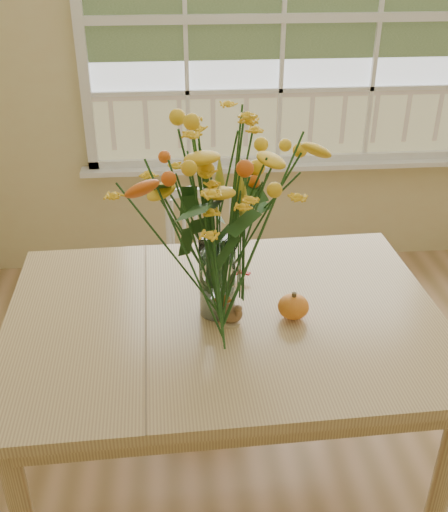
{
  "coord_description": "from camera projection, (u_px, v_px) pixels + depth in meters",
  "views": [
    {
      "loc": [
        -0.64,
        -1.3,
        2.01
      ],
      "look_at": [
        -0.49,
        0.44,
        1.03
      ],
      "focal_mm": 42.0,
      "sensor_mm": 36.0,
      "label": 1
    }
  ],
  "objects": [
    {
      "name": "wall_back",
      "position": [
        281.0,
        54.0,
        3.46
      ],
      "size": [
        4.0,
        0.02,
        2.7
      ],
      "primitive_type": "cube",
      "color": "beige",
      "rests_on": "floor"
    },
    {
      "name": "window",
      "position": [
        284.0,
        22.0,
        3.34
      ],
      "size": [
        2.42,
        0.12,
        1.74
      ],
      "color": "silver",
      "rests_on": "wall_back"
    },
    {
      "name": "pumpkin",
      "position": [
        293.0,
        308.0,
        2.05
      ],
      "size": [
        0.11,
        0.11,
        0.08
      ],
      "primitive_type": "ellipsoid",
      "color": "orange",
      "rests_on": "dining_table"
    },
    {
      "name": "dining_table",
      "position": [
        224.0,
        335.0,
        2.14
      ],
      "size": [
        1.55,
        1.13,
        0.81
      ],
      "rotation": [
        0.0,
        0.0,
        0.03
      ],
      "color": "tan",
      "rests_on": "floor"
    },
    {
      "name": "windsor_chair",
      "position": [
        207.0,
        275.0,
        2.92
      ],
      "size": [
        0.46,
        0.45,
        0.9
      ],
      "rotation": [
        0.0,
        0.0,
        -0.12
      ],
      "color": "white",
      "rests_on": "floor"
    },
    {
      "name": "flower_vase",
      "position": [
        217.0,
        202.0,
        1.9
      ],
      "size": [
        0.59,
        0.59,
        0.7
      ],
      "color": "white",
      "rests_on": "dining_table"
    },
    {
      "name": "turkey_figurine",
      "position": [
        231.0,
        314.0,
        2.02
      ],
      "size": [
        0.09,
        0.08,
        0.1
      ],
      "rotation": [
        0.0,
        0.0,
        -0.21
      ],
      "color": "#CCB78C",
      "rests_on": "dining_table"
    },
    {
      "name": "dark_gourd",
      "position": [
        227.0,
        269.0,
        2.3
      ],
      "size": [
        0.13,
        0.08,
        0.07
      ],
      "color": "#38160F",
      "rests_on": "dining_table"
    }
  ]
}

